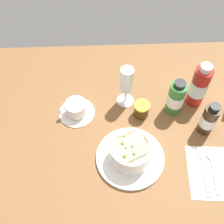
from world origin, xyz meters
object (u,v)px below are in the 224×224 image
object	(u,v)px
wine_glass	(127,82)
sauce_bottle_brown	(209,119)
cutlery_setting	(209,171)
sauce_bottle_green	(176,98)
sauce_bottle_red	(199,86)
coffee_cup	(76,109)
porridge_bowl	(131,153)
jam_jar	(141,110)

from	to	relation	value
wine_glass	sauce_bottle_brown	world-z (taller)	wine_glass
cutlery_setting	sauce_bottle_green	bearing A→B (deg)	107.39
sauce_bottle_red	sauce_bottle_brown	bearing A→B (deg)	-84.92
coffee_cup	sauce_bottle_brown	distance (cm)	46.38
cutlery_setting	sauce_bottle_red	xyz separation A→B (cm)	(0.83, 28.42, 8.41)
cutlery_setting	porridge_bowl	bearing A→B (deg)	167.65
cutlery_setting	sauce_bottle_green	xyz separation A→B (cm)	(-7.77, 24.81, 6.75)
sauce_bottle_brown	sauce_bottle_red	bearing A→B (deg)	95.08
porridge_bowl	cutlery_setting	xyz separation A→B (cm)	(25.14, -5.50, -3.77)
wine_glass	sauce_bottle_green	xyz separation A→B (cm)	(17.26, -4.83, -3.98)
sauce_bottle_brown	porridge_bowl	bearing A→B (deg)	-159.31
coffee_cup	wine_glass	distance (cm)	20.83
porridge_bowl	sauce_bottle_brown	bearing A→B (deg)	20.69
wine_glass	jam_jar	bearing A→B (deg)	-51.38
sauce_bottle_brown	sauce_bottle_red	distance (cm)	12.93
sauce_bottle_green	porridge_bowl	bearing A→B (deg)	-131.98
porridge_bowl	coffee_cup	bearing A→B (deg)	133.72
porridge_bowl	cutlery_setting	distance (cm)	26.01
porridge_bowl	sauce_bottle_brown	distance (cm)	29.06
jam_jar	sauce_bottle_green	xyz separation A→B (cm)	(12.02, 1.74, 3.98)
coffee_cup	sauce_bottle_green	size ratio (longest dim) A/B	0.87
coffee_cup	sauce_bottle_brown	world-z (taller)	sauce_bottle_brown
jam_jar	wine_glass	bearing A→B (deg)	128.62
porridge_bowl	wine_glass	distance (cm)	25.12
porridge_bowl	wine_glass	world-z (taller)	wine_glass
sauce_bottle_red	coffee_cup	bearing A→B (deg)	-175.06
porridge_bowl	sauce_bottle_green	xyz separation A→B (cm)	(17.37, 19.30, 2.98)
sauce_bottle_green	sauce_bottle_red	distance (cm)	9.47
coffee_cup	sauce_bottle_brown	bearing A→B (deg)	-11.05
sauce_bottle_green	sauce_bottle_red	world-z (taller)	sauce_bottle_red
cutlery_setting	sauce_bottle_brown	bearing A→B (deg)	82.91
cutlery_setting	coffee_cup	xyz separation A→B (cm)	(-43.40, 24.60, 2.30)
coffee_cup	jam_jar	distance (cm)	23.67
porridge_bowl	cutlery_setting	size ratio (longest dim) A/B	1.15
cutlery_setting	jam_jar	distance (cm)	30.52
cutlery_setting	coffee_cup	distance (cm)	49.94
sauce_bottle_brown	sauce_bottle_red	world-z (taller)	sauce_bottle_red
wine_glass	sauce_bottle_brown	distance (cm)	30.70
porridge_bowl	sauce_bottle_red	world-z (taller)	sauce_bottle_red
coffee_cup	porridge_bowl	bearing A→B (deg)	-46.28
jam_jar	sauce_bottle_red	xyz separation A→B (cm)	(20.62, 5.35, 5.64)
coffee_cup	sauce_bottle_brown	size ratio (longest dim) A/B	0.94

